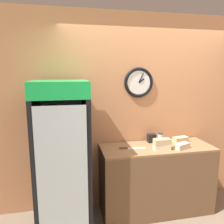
% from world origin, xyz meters
% --- Properties ---
extents(wall_back, '(5.20, 0.10, 2.70)m').
position_xyz_m(wall_back, '(-0.00, 1.16, 1.35)').
color(wall_back, tan).
rests_on(wall_back, ground_plane).
extents(prep_counter, '(1.51, 0.56, 0.93)m').
position_xyz_m(prep_counter, '(0.00, 0.83, 0.46)').
color(prep_counter, brown).
rests_on(prep_counter, ground_plane).
extents(beverage_cooler, '(0.62, 0.73, 1.82)m').
position_xyz_m(beverage_cooler, '(-1.23, 0.79, 0.98)').
color(beverage_cooler, black).
rests_on(beverage_cooler, ground_plane).
extents(sandwich_stack_bottom, '(0.21, 0.11, 0.07)m').
position_xyz_m(sandwich_stack_bottom, '(0.01, 0.70, 0.96)').
color(sandwich_stack_bottom, beige).
rests_on(sandwich_stack_bottom, prep_counter).
extents(sandwich_stack_middle, '(0.21, 0.11, 0.07)m').
position_xyz_m(sandwich_stack_middle, '(0.01, 0.70, 1.04)').
color(sandwich_stack_middle, tan).
rests_on(sandwich_stack_middle, sandwich_stack_bottom).
extents(sandwich_flat_left, '(0.23, 0.14, 0.07)m').
position_xyz_m(sandwich_flat_left, '(0.41, 0.96, 0.96)').
color(sandwich_flat_left, tan).
rests_on(sandwich_flat_left, prep_counter).
extents(sandwich_flat_right, '(0.23, 0.17, 0.07)m').
position_xyz_m(sandwich_flat_right, '(0.28, 0.69, 0.96)').
color(sandwich_flat_right, beige).
rests_on(sandwich_flat_right, prep_counter).
extents(chefs_knife, '(0.35, 0.06, 0.02)m').
position_xyz_m(chefs_knife, '(-0.39, 0.83, 0.93)').
color(chefs_knife, silver).
rests_on(chefs_knife, prep_counter).
extents(condiment_jar, '(0.07, 0.07, 0.13)m').
position_xyz_m(condiment_jar, '(0.13, 1.01, 0.99)').
color(condiment_jar, silver).
rests_on(condiment_jar, prep_counter).
extents(napkin_dispenser, '(0.11, 0.09, 0.12)m').
position_xyz_m(napkin_dispenser, '(-0.01, 1.02, 0.99)').
color(napkin_dispenser, black).
rests_on(napkin_dispenser, prep_counter).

